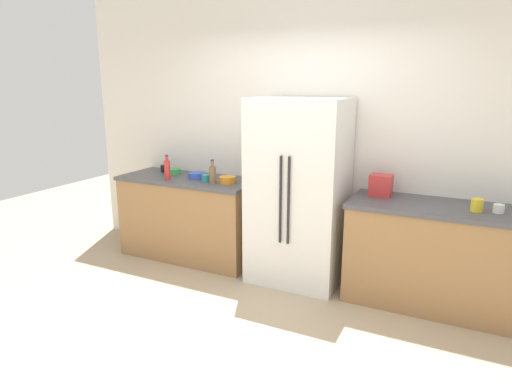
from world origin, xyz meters
name	(u,v)px	position (x,y,z in m)	size (l,w,h in m)	color
ground_plane	(232,339)	(0.00, 0.00, 0.00)	(11.18, 11.18, 0.00)	tan
kitchen_back_panel	(309,125)	(0.00, 1.68, 1.53)	(5.59, 0.10, 3.06)	silver
counter_left	(190,217)	(-1.27, 1.30, 0.47)	(1.58, 0.67, 0.93)	#9E7247
counter_right	(439,256)	(1.38, 1.30, 0.47)	(1.60, 0.67, 0.93)	#9E7247
refrigerator	(298,192)	(0.05, 1.27, 0.91)	(0.90, 0.71, 1.83)	white
toaster	(381,185)	(0.81, 1.42, 1.03)	(0.20, 0.17, 0.20)	red
bottle_a	(213,174)	(-0.87, 1.17, 1.03)	(0.07, 0.07, 0.25)	brown
bottle_b	(167,170)	(-1.40, 1.10, 1.04)	(0.06, 0.06, 0.28)	red
cup_a	(164,169)	(-1.71, 1.43, 0.97)	(0.08, 0.08, 0.08)	black
cup_b	(477,205)	(1.63, 1.24, 0.98)	(0.10, 0.10, 0.11)	yellow
cup_c	(206,178)	(-0.99, 1.22, 0.97)	(0.09, 0.09, 0.07)	teal
cup_d	(499,209)	(1.79, 1.28, 0.96)	(0.09, 0.09, 0.07)	white
bowl_a	(174,171)	(-1.54, 1.39, 0.96)	(0.16, 0.16, 0.06)	green
bowl_b	(227,180)	(-0.75, 1.26, 0.96)	(0.18, 0.18, 0.07)	orange
bowl_c	(197,175)	(-1.17, 1.31, 0.96)	(0.19, 0.19, 0.06)	blue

